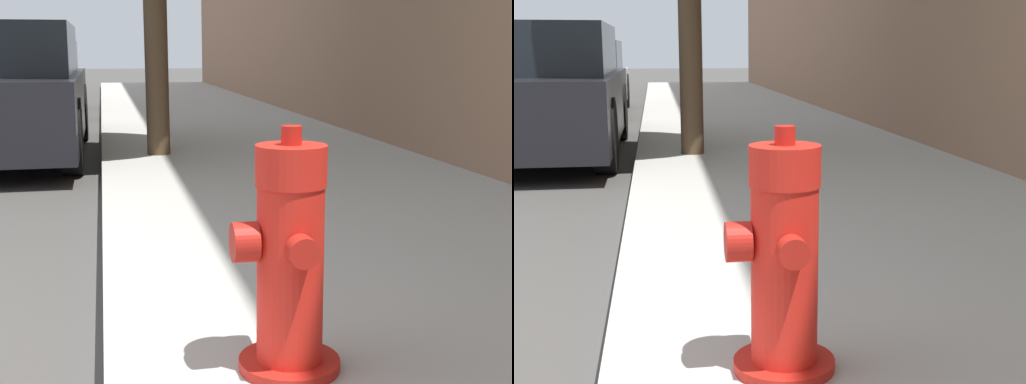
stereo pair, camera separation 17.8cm
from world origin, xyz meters
TOP-DOWN VIEW (x-y plane):
  - sidewalk_slab at (3.38, 0.00)m, footprint 3.10×40.00m
  - fire_hydrant at (2.43, -0.19)m, footprint 0.36×0.35m
  - parked_car_near at (0.79, 5.75)m, footprint 1.75×4.21m
  - parked_car_mid at (0.62, 10.98)m, footprint 1.79×3.89m

SIDE VIEW (x-z plane):
  - sidewalk_slab at x=3.38m, z-range 0.00..0.13m
  - fire_hydrant at x=2.43m, z-range 0.09..0.89m
  - parked_car_mid at x=0.62m, z-range -0.02..1.28m
  - parked_car_near at x=0.79m, z-range -0.01..1.40m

